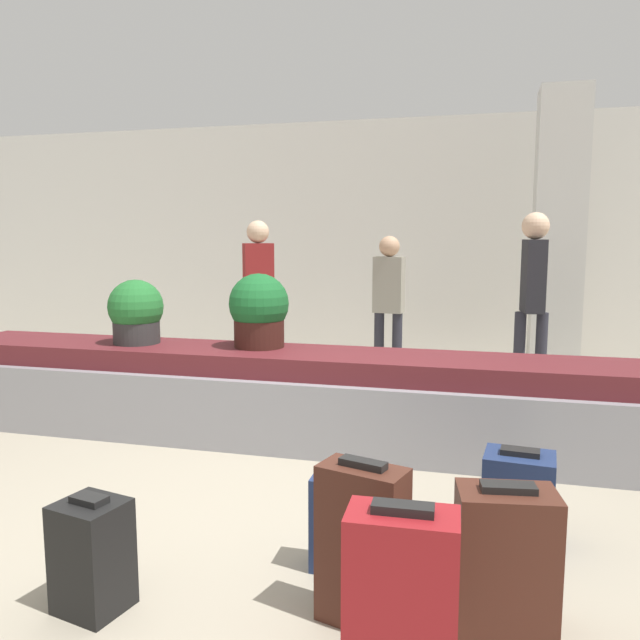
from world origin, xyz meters
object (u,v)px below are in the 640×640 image
(suitcase_0, at_px, (362,545))
(traveler_2, at_px, (389,296))
(traveler_1, at_px, (259,284))
(pillar, at_px, (558,236))
(traveler_0, at_px, (533,288))
(suitcase_1, at_px, (518,497))
(suitcase_4, at_px, (401,620))
(suitcase_2, at_px, (505,558))
(potted_plant_1, at_px, (136,312))
(potted_plant_0, at_px, (259,311))
(suitcase_3, at_px, (92,555))
(suitcase_5, at_px, (338,522))

(suitcase_0, bearing_deg, traveler_2, 113.57)
(traveler_1, distance_m, traveler_2, 1.44)
(pillar, height_order, traveler_0, pillar)
(pillar, height_order, suitcase_0, pillar)
(suitcase_1, bearing_deg, suitcase_4, -101.55)
(suitcase_1, relative_size, suitcase_2, 0.82)
(suitcase_0, relative_size, potted_plant_1, 1.32)
(potted_plant_0, relative_size, traveler_1, 0.33)
(traveler_2, bearing_deg, suitcase_1, -63.57)
(traveler_2, bearing_deg, suitcase_4, -73.84)
(suitcase_1, bearing_deg, traveler_1, 134.84)
(traveler_1, relative_size, traveler_2, 1.10)
(suitcase_2, xyz_separation_m, potted_plant_0, (-1.85, 2.16, 0.71))
(suitcase_3, xyz_separation_m, traveler_2, (0.60, 4.57, 0.71))
(suitcase_4, distance_m, potted_plant_0, 3.24)
(pillar, bearing_deg, suitcase_3, -114.31)
(potted_plant_0, height_order, traveler_0, traveler_0)
(suitcase_4, xyz_separation_m, potted_plant_1, (-2.55, 2.72, 0.60))
(suitcase_5, bearing_deg, traveler_2, 94.41)
(pillar, relative_size, suitcase_4, 4.21)
(traveler_1, bearing_deg, suitcase_4, 83.19)
(suitcase_3, xyz_separation_m, potted_plant_1, (-1.19, 2.40, 0.73))
(suitcase_3, height_order, suitcase_4, suitcase_4)
(suitcase_1, xyz_separation_m, suitcase_3, (-1.80, -1.10, 0.01))
(pillar, height_order, suitcase_3, pillar)
(pillar, relative_size, suitcase_3, 6.31)
(suitcase_1, bearing_deg, traveler_2, 114.81)
(suitcase_3, bearing_deg, traveler_1, 112.95)
(suitcase_5, xyz_separation_m, traveler_1, (-1.76, 3.73, 0.84))
(potted_plant_1, bearing_deg, pillar, 38.77)
(pillar, bearing_deg, suitcase_0, -103.84)
(pillar, relative_size, potted_plant_1, 6.03)
(suitcase_3, distance_m, suitcase_4, 1.40)
(suitcase_3, xyz_separation_m, traveler_1, (-0.82, 4.32, 0.83))
(suitcase_3, distance_m, traveler_0, 4.63)
(suitcase_0, xyz_separation_m, traveler_2, (-0.53, 4.37, 0.61))
(traveler_0, bearing_deg, suitcase_0, -20.59)
(potted_plant_0, distance_m, potted_plant_1, 1.05)
(suitcase_3, bearing_deg, traveler_0, 75.47)
(traveler_2, bearing_deg, suitcase_5, -77.73)
(traveler_0, height_order, traveler_1, traveler_0)
(suitcase_0, height_order, traveler_0, traveler_0)
(suitcase_1, xyz_separation_m, suitcase_5, (-0.85, -0.52, -0.00))
(potted_plant_1, height_order, traveler_0, traveler_0)
(suitcase_2, bearing_deg, suitcase_3, -177.73)
(suitcase_4, height_order, traveler_0, traveler_0)
(pillar, relative_size, potted_plant_0, 5.41)
(suitcase_1, bearing_deg, potted_plant_0, 150.23)
(pillar, height_order, potted_plant_1, pillar)
(suitcase_2, bearing_deg, traveler_0, 76.21)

